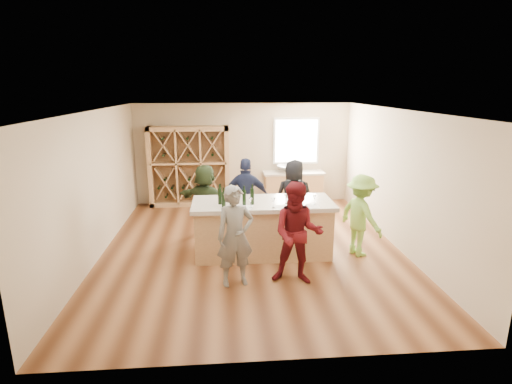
{
  "coord_description": "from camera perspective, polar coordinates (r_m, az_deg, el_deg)",
  "views": [
    {
      "loc": [
        -0.53,
        -7.64,
        3.23
      ],
      "look_at": [
        0.1,
        0.2,
        1.15
      ],
      "focal_mm": 28.0,
      "sensor_mm": 36.0,
      "label": 1
    }
  ],
  "objects": [
    {
      "name": "person_server",
      "position": [
        8.02,
        14.75,
        -3.26
      ],
      "size": [
        0.88,
        1.15,
        1.62
      ],
      "primitive_type": "imported",
      "rotation": [
        0.0,
        0.0,
        2.0
      ],
      "color": "#8CC64C",
      "rests_on": "floor"
    },
    {
      "name": "wine_bottle_a",
      "position": [
        7.54,
        -5.18,
        -0.6
      ],
      "size": [
        0.1,
        0.1,
        0.31
      ],
      "primitive_type": "cylinder",
      "rotation": [
        0.0,
        0.0,
        0.39
      ],
      "color": "black",
      "rests_on": "tasting_counter_top"
    },
    {
      "name": "sink",
      "position": [
        11.2,
        4.39,
        3.35
      ],
      "size": [
        0.54,
        0.54,
        0.19
      ],
      "primitive_type": "imported",
      "color": "silver",
      "rests_on": "back_counter_top"
    },
    {
      "name": "wine_glass_e",
      "position": [
        7.56,
        8.32,
        -1.18
      ],
      "size": [
        0.09,
        0.09,
        0.17
      ],
      "primitive_type": "cone",
      "rotation": [
        0.0,
        0.0,
        0.37
      ],
      "color": "white",
      "rests_on": "tasting_counter_top"
    },
    {
      "name": "wine_glass_b",
      "position": [
        7.29,
        2.5,
        -1.59
      ],
      "size": [
        0.08,
        0.08,
        0.19
      ],
      "primitive_type": "cone",
      "rotation": [
        0.0,
        0.0,
        0.07
      ],
      "color": "white",
      "rests_on": "tasting_counter_top"
    },
    {
      "name": "back_counter_top",
      "position": [
        11.26,
        5.38,
        2.75
      ],
      "size": [
        1.7,
        0.62,
        0.06
      ],
      "primitive_type": "cube",
      "color": "#BDAE9B",
      "rests_on": "back_counter_base"
    },
    {
      "name": "window_pane",
      "position": [
        11.36,
        5.79,
        7.25
      ],
      "size": [
        1.18,
        0.01,
        1.18
      ],
      "primitive_type": "cube",
      "color": "white",
      "rests_on": "wall_back"
    },
    {
      "name": "wall_front",
      "position": [
        4.51,
        2.59,
        -9.13
      ],
      "size": [
        6.0,
        0.1,
        2.8
      ],
      "primitive_type": "cube",
      "color": "tan",
      "rests_on": "ground"
    },
    {
      "name": "wine_glass_a",
      "position": [
        7.28,
        -0.75,
        -1.58
      ],
      "size": [
        0.08,
        0.08,
        0.19
      ],
      "primitive_type": "cone",
      "rotation": [
        0.0,
        0.0,
        0.14
      ],
      "color": "white",
      "rests_on": "tasting_counter_top"
    },
    {
      "name": "tasting_menu_a",
      "position": [
        7.36,
        -1.4,
        -2.18
      ],
      "size": [
        0.29,
        0.35,
        0.0
      ],
      "primitive_type": "cube",
      "rotation": [
        0.0,
        0.0,
        -0.24
      ],
      "color": "white",
      "rests_on": "tasting_counter_top"
    },
    {
      "name": "person_far_left",
      "position": [
        8.82,
        -7.2,
        -1.24
      ],
      "size": [
        1.58,
        1.2,
        1.62
      ],
      "primitive_type": "imported",
      "rotation": [
        0.0,
        0.0,
        2.64
      ],
      "color": "#263319",
      "rests_on": "floor"
    },
    {
      "name": "tasting_menu_c",
      "position": [
        7.51,
        8.09,
        -1.96
      ],
      "size": [
        0.22,
        0.3,
        0.0
      ],
      "primitive_type": "cube",
      "rotation": [
        0.0,
        0.0,
        0.01
      ],
      "color": "white",
      "rests_on": "tasting_counter_top"
    },
    {
      "name": "person_near_right",
      "position": [
        6.67,
        5.97,
        -5.95
      ],
      "size": [
        0.93,
        0.64,
        1.75
      ],
      "primitive_type": "imported",
      "rotation": [
        0.0,
        0.0,
        -0.22
      ],
      "color": "#590F14",
      "rests_on": "floor"
    },
    {
      "name": "tasting_menu_b",
      "position": [
        7.36,
        3.59,
        -2.2
      ],
      "size": [
        0.29,
        0.34,
        0.0
      ],
      "primitive_type": "cube",
      "rotation": [
        0.0,
        0.0,
        0.3
      ],
      "color": "white",
      "rests_on": "tasting_counter_top"
    },
    {
      "name": "wine_bottle_e",
      "position": [
        7.5,
        -0.54,
        -0.64
      ],
      "size": [
        0.08,
        0.08,
        0.31
      ],
      "primitive_type": "cylinder",
      "rotation": [
        0.0,
        0.0,
        0.01
      ],
      "color": "black",
      "rests_on": "tasting_counter_top"
    },
    {
      "name": "wine_bottle_b",
      "position": [
        7.36,
        -4.64,
        -1.05
      ],
      "size": [
        0.09,
        0.09,
        0.29
      ],
      "primitive_type": "cylinder",
      "rotation": [
        0.0,
        0.0,
        0.39
      ],
      "color": "black",
      "rests_on": "tasting_counter_top"
    },
    {
      "name": "wine_rack",
      "position": [
        11.16,
        -9.52,
        3.6
      ],
      "size": [
        2.2,
        0.45,
        2.2
      ],
      "primitive_type": "cube",
      "color": "tan",
      "rests_on": "floor"
    },
    {
      "name": "wall_right",
      "position": [
        8.64,
        20.03,
        1.67
      ],
      "size": [
        0.1,
        7.0,
        2.8
      ],
      "primitive_type": "cube",
      "color": "tan",
      "rests_on": "ground"
    },
    {
      "name": "window_frame",
      "position": [
        11.39,
        5.75,
        7.27
      ],
      "size": [
        1.3,
        0.06,
        1.3
      ],
      "primitive_type": "cube",
      "color": "white",
      "rests_on": "wall_back"
    },
    {
      "name": "tasting_counter_base",
      "position": [
        7.9,
        0.95,
        -5.4
      ],
      "size": [
        2.6,
        1.0,
        1.0
      ],
      "primitive_type": "cube",
      "color": "tan",
      "rests_on": "floor"
    },
    {
      "name": "wine_glass_d",
      "position": [
        7.57,
        4.32,
        -1.02
      ],
      "size": [
        0.09,
        0.09,
        0.18
      ],
      "primitive_type": "cone",
      "rotation": [
        0.0,
        0.0,
        0.34
      ],
      "color": "white",
      "rests_on": "tasting_counter_top"
    },
    {
      "name": "floor",
      "position": [
        8.33,
        -0.58,
        -8.37
      ],
      "size": [
        6.0,
        7.0,
        0.1
      ],
      "primitive_type": "cube",
      "color": "brown",
      "rests_on": "ground"
    },
    {
      "name": "wall_left",
      "position": [
        8.25,
        -22.25,
        0.88
      ],
      "size": [
        0.1,
        7.0,
        2.8
      ],
      "primitive_type": "cube",
      "color": "tan",
      "rests_on": "ground"
    },
    {
      "name": "faucet",
      "position": [
        11.36,
        4.25,
        3.81
      ],
      "size": [
        0.02,
        0.02,
        0.3
      ],
      "primitive_type": "cylinder",
      "color": "silver",
      "rests_on": "back_counter_top"
    },
    {
      "name": "wall_back",
      "position": [
        11.35,
        -1.87,
        5.53
      ],
      "size": [
        6.0,
        0.1,
        2.8
      ],
      "primitive_type": "cube",
      "color": "tan",
      "rests_on": "ground"
    },
    {
      "name": "wine_bottle_c",
      "position": [
        7.5,
        -3.54,
        -0.63
      ],
      "size": [
        0.09,
        0.09,
        0.31
      ],
      "primitive_type": "cylinder",
      "rotation": [
        0.0,
        0.0,
        0.2
      ],
      "color": "black",
      "rests_on": "tasting_counter_top"
    },
    {
      "name": "person_near_left",
      "position": [
        6.59,
        -2.99,
        -6.35
      ],
      "size": [
        0.71,
        0.58,
        1.71
      ],
      "primitive_type": "imported",
      "rotation": [
        0.0,
        0.0,
        0.22
      ],
      "color": "slate",
      "rests_on": "floor"
    },
    {
      "name": "back_counter_base",
      "position": [
        11.36,
        5.33,
        0.48
      ],
      "size": [
        1.6,
        0.58,
        0.86
      ],
      "primitive_type": "cube",
      "color": "tan",
      "rests_on": "floor"
    },
    {
      "name": "person_far_mid",
      "position": [
        8.79,
        -1.36,
        -0.76
      ],
      "size": [
        1.1,
        0.7,
        1.74
      ],
      "primitive_type": "imported",
      "rotation": [
        0.0,
        0.0,
        2.96
      ],
      "color": "#191E38",
      "rests_on": "floor"
    },
    {
      "name": "ceiling",
      "position": [
        7.67,
        -0.64,
        11.97
      ],
      "size": [
        6.0,
        7.0,
        0.1
      ],
      "primitive_type": "cube",
      "color": "white",
      "rests_on": "ground"
    },
    {
      "name": "person_far_right",
      "position": [
        8.83,
        5.43,
        -0.86
      ],
      "size": [
        0.93,
        0.71,
        1.71
      ],
      "primitive_type": "imported",
      "rotation": [
        0.0,
        0.0,
        2.93
      ],
      "color": "black",
      "rests_on": "floor"
    },
    {
      "name": "wine_bottle_d",
      "position": [
        7.47,
        -1.7,
        -0.79
      ],
      "size": [
        0.07,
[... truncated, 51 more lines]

